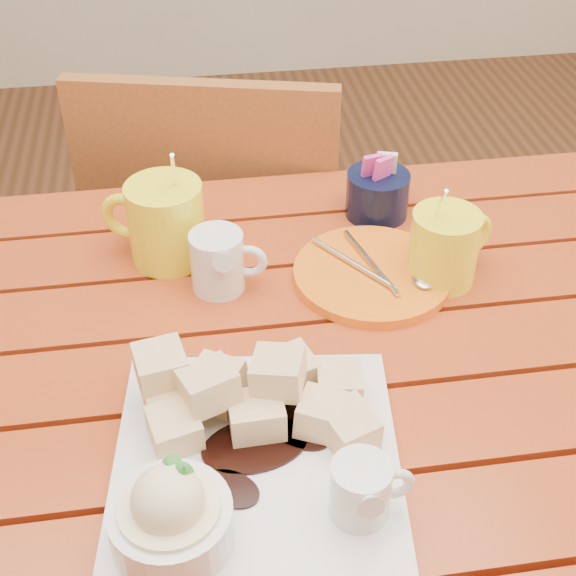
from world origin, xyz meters
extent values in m
cube|color=#AA3E16|center=(0.00, -0.23, 0.73)|extent=(1.20, 0.11, 0.03)
cube|color=#AA3E16|center=(0.00, -0.11, 0.73)|extent=(1.20, 0.11, 0.03)
cube|color=#AA3E16|center=(0.00, 0.00, 0.73)|extent=(1.20, 0.11, 0.03)
cube|color=#AA3E16|center=(0.00, 0.11, 0.73)|extent=(1.20, 0.11, 0.03)
cube|color=#AA3E16|center=(0.00, 0.23, 0.73)|extent=(1.20, 0.11, 0.03)
cube|color=#AA3E16|center=(0.00, 0.34, 0.73)|extent=(1.20, 0.11, 0.03)
cube|color=#AA3E16|center=(0.00, 0.36, 0.68)|extent=(1.12, 0.04, 0.08)
cylinder|color=#AA3E16|center=(0.55, 0.35, 0.36)|extent=(0.06, 0.06, 0.72)
cube|color=white|center=(-0.01, -0.14, 0.76)|extent=(0.30, 0.30, 0.02)
cube|color=gold|center=(0.05, -0.12, 0.78)|extent=(0.06, 0.06, 0.04)
cube|color=gold|center=(-0.05, -0.06, 0.78)|extent=(0.07, 0.07, 0.04)
cube|color=gold|center=(0.02, -0.09, 0.82)|extent=(0.06, 0.06, 0.04)
cube|color=gold|center=(0.03, -0.06, 0.78)|extent=(0.06, 0.06, 0.04)
cube|color=gold|center=(0.08, -0.08, 0.78)|extent=(0.05, 0.05, 0.04)
cube|color=gold|center=(0.08, -0.14, 0.78)|extent=(0.06, 0.06, 0.04)
cube|color=gold|center=(-0.01, -0.11, 0.78)|extent=(0.05, 0.05, 0.04)
cube|color=gold|center=(-0.09, -0.11, 0.78)|extent=(0.06, 0.06, 0.04)
cube|color=gold|center=(-0.05, -0.09, 0.82)|extent=(0.06, 0.06, 0.04)
cube|color=gold|center=(-0.09, -0.07, 0.78)|extent=(0.06, 0.06, 0.04)
cube|color=gold|center=(-0.10, -0.06, 0.82)|extent=(0.06, 0.06, 0.04)
cylinder|color=white|center=(-0.10, -0.22, 0.79)|extent=(0.11, 0.11, 0.04)
cylinder|color=#FFEBBB|center=(-0.10, -0.22, 0.80)|extent=(0.09, 0.09, 0.03)
sphere|color=#FFEBBB|center=(-0.10, -0.22, 0.82)|extent=(0.06, 0.06, 0.06)
cone|color=#318E2E|center=(-0.08, -0.21, 0.84)|extent=(0.03, 0.04, 0.03)
cone|color=#318E2E|center=(-0.09, -0.20, 0.84)|extent=(0.03, 0.03, 0.02)
cylinder|color=white|center=(0.07, -0.22, 0.79)|extent=(0.05, 0.05, 0.06)
cylinder|color=black|center=(0.07, -0.22, 0.82)|extent=(0.04, 0.04, 0.01)
cone|color=white|center=(0.07, -0.24, 0.82)|extent=(0.02, 0.02, 0.03)
torus|color=white|center=(0.10, -0.22, 0.80)|extent=(0.04, 0.01, 0.04)
cylinder|color=yellow|center=(-0.08, 0.21, 0.80)|extent=(0.10, 0.10, 0.11)
cylinder|color=black|center=(-0.08, 0.21, 0.85)|extent=(0.08, 0.08, 0.01)
torus|color=yellow|center=(-0.13, 0.23, 0.80)|extent=(0.07, 0.04, 0.07)
cylinder|color=silver|center=(-0.07, 0.22, 0.84)|extent=(0.01, 0.07, 0.14)
cylinder|color=yellow|center=(0.25, 0.12, 0.80)|extent=(0.08, 0.08, 0.09)
cylinder|color=black|center=(0.25, 0.12, 0.84)|extent=(0.07, 0.07, 0.01)
torus|color=yellow|center=(0.29, 0.14, 0.80)|extent=(0.06, 0.04, 0.06)
cylinder|color=silver|center=(0.23, 0.13, 0.83)|extent=(0.01, 0.06, 0.12)
cylinder|color=white|center=(-0.03, 0.14, 0.79)|extent=(0.07, 0.07, 0.08)
cylinder|color=white|center=(-0.03, 0.14, 0.82)|extent=(0.05, 0.05, 0.01)
cone|color=white|center=(-0.03, 0.11, 0.82)|extent=(0.03, 0.03, 0.03)
torus|color=white|center=(0.01, 0.14, 0.79)|extent=(0.05, 0.02, 0.04)
cylinder|color=black|center=(0.20, 0.27, 0.78)|extent=(0.09, 0.09, 0.06)
cube|color=#E53E9E|center=(0.19, 0.27, 0.82)|extent=(0.03, 0.02, 0.04)
cube|color=white|center=(0.21, 0.28, 0.82)|extent=(0.03, 0.02, 0.04)
cube|color=#E53E9E|center=(0.21, 0.26, 0.82)|extent=(0.03, 0.02, 0.04)
cylinder|color=orange|center=(0.16, 0.13, 0.76)|extent=(0.20, 0.20, 0.01)
cylinder|color=silver|center=(0.14, 0.14, 0.77)|extent=(0.09, 0.12, 0.01)
cylinder|color=silver|center=(0.16, 0.14, 0.77)|extent=(0.04, 0.14, 0.01)
ellipsoid|color=silver|center=(0.22, 0.10, 0.77)|extent=(0.03, 0.04, 0.01)
ellipsoid|color=silver|center=(0.24, 0.10, 0.77)|extent=(0.03, 0.04, 0.01)
cube|color=brown|center=(0.02, 0.64, 0.43)|extent=(0.50, 0.50, 0.03)
cylinder|color=brown|center=(0.24, 0.77, 0.21)|extent=(0.04, 0.04, 0.41)
cylinder|color=brown|center=(-0.11, 0.86, 0.21)|extent=(0.04, 0.04, 0.41)
cylinder|color=brown|center=(0.15, 0.43, 0.21)|extent=(0.04, 0.04, 0.41)
cylinder|color=brown|center=(-0.19, 0.51, 0.21)|extent=(0.04, 0.04, 0.41)
cube|color=brown|center=(-0.02, 0.46, 0.66)|extent=(0.41, 0.13, 0.43)
camera|label=1|loc=(-0.06, -0.64, 1.36)|focal=50.00mm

